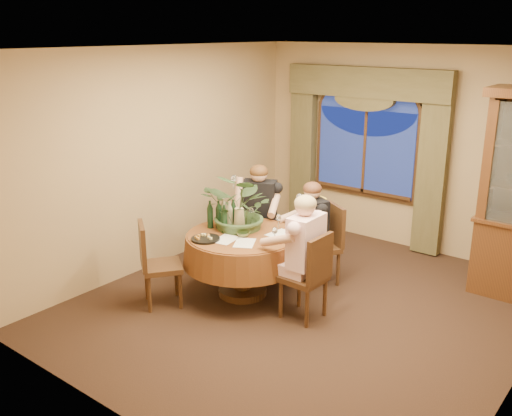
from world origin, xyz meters
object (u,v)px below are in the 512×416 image
Objects in this scene: wine_bottle_1 at (210,214)px; wine_bottle_3 at (219,214)px; chair_back_right at (320,245)px; chair_front_left at (162,264)px; person_scarf at (312,233)px; dining_table at (242,264)px; wine_bottle_4 at (230,215)px; centerpiece_plant at (242,180)px; person_back at (259,216)px; wine_bottle_0 at (233,213)px; chair_back at (251,228)px; wine_bottle_2 at (224,212)px; chair_right at (303,276)px; olive_bowl at (243,234)px; stoneware_vase at (239,219)px; wine_bottle_5 at (224,219)px; person_pink at (306,257)px.

wine_bottle_1 and wine_bottle_3 have the same top height.
chair_back_right is 1.00× the size of chair_front_left.
person_scarf reaches higher than chair_back_right.
chair_back_right is (0.52, 0.84, 0.10)m from dining_table.
person_scarf is 3.88× the size of wine_bottle_4.
person_back is at bearing 111.79° from centerpiece_plant.
wine_bottle_0 is at bearing -175.63° from centerpiece_plant.
dining_table is at bearing 90.00° from chair_back.
chair_right is at bearing -6.12° from wine_bottle_2.
person_scarf reaches higher than olive_bowl.
chair_back_right is 1.07m from stoneware_vase.
wine_bottle_5 is (-0.72, -0.93, 0.44)m from chair_back_right.
wine_bottle_1 is 0.23m from wine_bottle_4.
chair_back_right is 1.06m from chair_back.
stoneware_vase reaches higher than chair_front_left.
chair_right is at bearing 63.58° from chair_front_left.
wine_bottle_0 is (-0.25, 0.15, 0.54)m from dining_table.
chair_right is 0.92m from person_scarf.
wine_bottle_1 is at bearing 61.63° from person_back.
dining_table is 0.99m from chair_back.
wine_bottle_0 reaches higher than chair_front_left.
person_back reaches higher than chair_back_right.
olive_bowl is (-0.80, -0.02, 0.29)m from chair_right.
stoneware_vase is (-0.12, 0.09, 0.51)m from dining_table.
wine_bottle_0 is 1.00× the size of wine_bottle_4.
chair_right is 0.70× the size of person_back.
wine_bottle_1 is at bearing -150.38° from wine_bottle_4.
wine_bottle_3 reaches higher than chair_back_right.
person_back is 0.80m from stoneware_vase.
chair_back is 0.99m from wine_bottle_1.
wine_bottle_2 and wine_bottle_5 have the same top height.
stoneware_vase is at bearing 66.42° from wine_bottle_5.
person_back is 4.13× the size of wine_bottle_0.
chair_back_right is (-0.34, 0.87, 0.00)m from chair_right.
chair_back_right is at bearing 148.04° from chair_back.
olive_bowl is 0.44× the size of wine_bottle_2.
stoneware_vase is 0.19m from wine_bottle_5.
dining_table is 0.59m from wine_bottle_4.
wine_bottle_5 is (-1.05, -0.10, 0.23)m from person_pink.
chair_back_right is at bearing 20.92° from person_pink.
centerpiece_plant reaches higher than wine_bottle_3.
wine_bottle_2 is (0.02, -0.71, 0.23)m from person_back.
person_back is 0.72m from wine_bottle_0.
wine_bottle_0 is (-1.11, 0.17, 0.44)m from chair_right.
wine_bottle_4 is (0.20, 0.12, 0.00)m from wine_bottle_1.
stoneware_vase is at bearing 16.07° from wine_bottle_4.
wine_bottle_1 is at bearing -131.08° from wine_bottle_0.
wine_bottle_0 and wine_bottle_5 have the same top height.
wine_bottle_2 is at bearing 164.04° from dining_table.
person_back reaches higher than chair_back.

